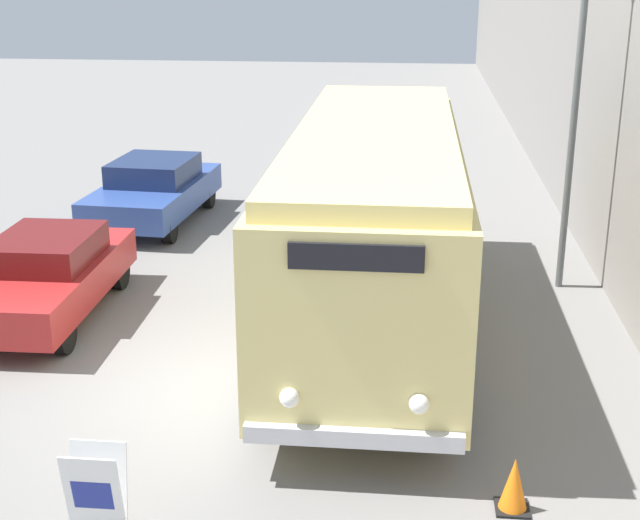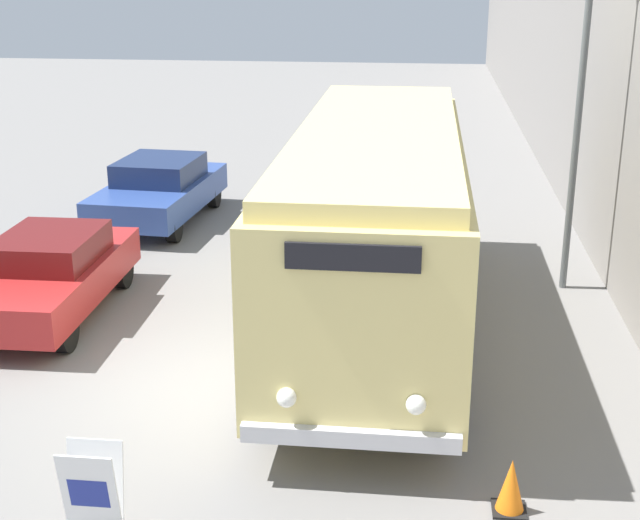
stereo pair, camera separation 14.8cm
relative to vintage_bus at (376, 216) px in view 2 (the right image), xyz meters
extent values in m
plane|color=slate|center=(-2.08, -2.45, -1.81)|extent=(80.00, 80.00, 0.00)
cube|color=gray|center=(4.14, 7.55, 1.55)|extent=(0.30, 60.00, 6.72)
cylinder|color=black|center=(-1.10, -3.20, -1.29)|extent=(0.28, 1.06, 1.06)
cylinder|color=black|center=(1.10, -3.20, -1.29)|extent=(0.28, 1.06, 1.06)
cylinder|color=black|center=(-1.10, 3.21, -1.29)|extent=(0.28, 1.06, 1.06)
cylinder|color=black|center=(1.10, 3.21, -1.29)|extent=(0.28, 1.06, 1.06)
cube|color=#E5D17F|center=(0.00, 0.01, -0.08)|extent=(2.52, 9.21, 2.41)
cube|color=#F3DD87|center=(0.00, 0.01, 1.25)|extent=(2.31, 8.84, 0.24)
cube|color=silver|center=(0.00, -4.66, -1.17)|extent=(2.39, 0.12, 0.20)
sphere|color=white|center=(-0.69, -4.63, -0.74)|extent=(0.22, 0.22, 0.22)
sphere|color=white|center=(0.69, -4.63, -0.74)|extent=(0.22, 0.22, 0.22)
cube|color=black|center=(0.00, -4.62, 0.88)|extent=(1.38, 0.06, 0.28)
cube|color=white|center=(-2.51, -5.77, -1.33)|extent=(0.58, 0.19, 0.97)
cube|color=white|center=(-2.51, -5.60, -1.33)|extent=(0.58, 0.19, 0.97)
cube|color=navy|center=(-2.51, -5.79, -1.31)|extent=(0.41, 0.07, 0.34)
cylinder|color=#595E60|center=(3.23, 2.13, 1.33)|extent=(0.12, 0.12, 6.30)
cylinder|color=black|center=(-4.50, -1.50, -1.50)|extent=(0.22, 0.62, 0.62)
cylinder|color=black|center=(-6.01, 1.22, -1.50)|extent=(0.22, 0.62, 0.62)
cylinder|color=black|center=(-4.53, 1.24, -1.50)|extent=(0.22, 0.62, 0.62)
cube|color=#A52323|center=(-5.25, -0.14, -1.21)|extent=(1.79, 4.16, 0.59)
cube|color=#5B1313|center=(-5.25, -0.04, -0.68)|extent=(1.50, 1.88, 0.45)
cylinder|color=black|center=(-5.97, 4.06, -1.49)|extent=(0.22, 0.65, 0.65)
cylinder|color=black|center=(-4.34, 3.94, -1.49)|extent=(0.22, 0.65, 0.65)
cylinder|color=black|center=(-5.77, 6.82, -1.49)|extent=(0.22, 0.65, 0.65)
cylinder|color=black|center=(-4.14, 6.70, -1.49)|extent=(0.22, 0.65, 0.65)
cube|color=#2D478C|center=(-5.05, 5.38, -1.20)|extent=(2.18, 4.29, 0.58)
cube|color=#19274D|center=(-5.05, 5.48, -0.66)|extent=(1.73, 1.98, 0.49)
cube|color=black|center=(1.71, -4.85, -1.80)|extent=(0.36, 0.36, 0.03)
cone|color=orange|center=(1.71, -4.85, -1.49)|extent=(0.30, 0.30, 0.59)
camera|label=1|loc=(0.50, -13.11, 3.73)|focal=50.00mm
camera|label=2|loc=(0.65, -13.10, 3.73)|focal=50.00mm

